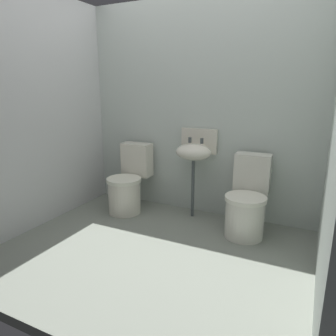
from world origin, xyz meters
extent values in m
cube|color=gray|center=(0.00, 0.00, -0.04)|extent=(3.09, 2.43, 0.08)
cube|color=#B7C1B9|center=(0.00, 1.06, 1.19)|extent=(3.09, 0.10, 2.38)
cube|color=#BDBFBF|center=(-1.39, 0.10, 1.19)|extent=(0.10, 2.23, 2.38)
cylinder|color=silver|center=(-0.73, 0.57, 0.19)|extent=(0.38, 0.38, 0.38)
cylinder|color=silver|center=(-0.73, 0.57, 0.40)|extent=(0.40, 0.40, 0.04)
cube|color=silver|center=(-0.73, 0.87, 0.58)|extent=(0.36, 0.18, 0.40)
cylinder|color=silver|center=(0.68, 0.57, 0.19)|extent=(0.39, 0.39, 0.38)
cylinder|color=silver|center=(0.68, 0.57, 0.40)|extent=(0.41, 0.41, 0.04)
cube|color=silver|center=(0.67, 0.87, 0.58)|extent=(0.36, 0.19, 0.40)
cylinder|color=#464D4F|center=(0.03, 0.82, 0.33)|extent=(0.04, 0.04, 0.66)
ellipsoid|color=silver|center=(0.03, 0.82, 0.75)|extent=(0.40, 0.32, 0.18)
cube|color=silver|center=(0.03, 0.99, 0.85)|extent=(0.42, 0.04, 0.28)
cylinder|color=#464D4F|center=(-0.04, 0.88, 0.87)|extent=(0.04, 0.04, 0.06)
cylinder|color=#464D4F|center=(0.10, 0.88, 0.87)|extent=(0.04, 0.04, 0.06)
camera|label=1|loc=(1.25, -2.30, 1.44)|focal=33.40mm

